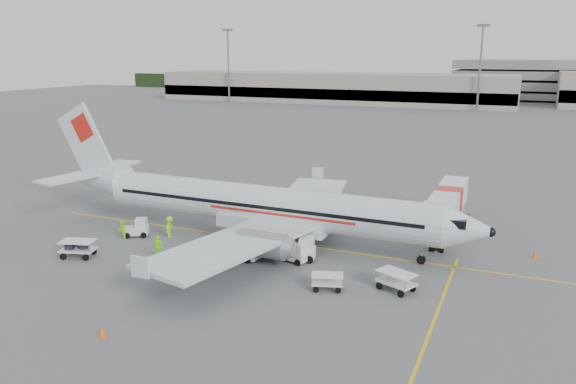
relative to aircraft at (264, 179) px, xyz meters
name	(u,v)px	position (x,y,z in m)	size (l,w,h in m)	color
ground	(278,242)	(1.16, 0.10, -5.23)	(360.00, 360.00, 0.00)	#56595B
stripe_lead	(278,242)	(1.16, 0.10, -5.23)	(44.00, 0.20, 0.01)	yellow
stripe_cross	(437,313)	(15.16, -7.90, -5.23)	(0.20, 20.00, 0.01)	yellow
terminal_west	(331,88)	(-38.84, 130.10, -0.73)	(110.00, 22.00, 9.00)	gray
parking_garage	(557,79)	(26.16, 160.10, 1.77)	(62.00, 24.00, 14.00)	slate
treeline	(477,88)	(1.16, 175.10, -2.23)	(300.00, 3.00, 6.00)	black
mast_west	(228,66)	(-68.84, 118.10, 5.77)	(3.20, 1.20, 22.00)	slate
mast_center	(480,69)	(6.16, 118.10, 5.77)	(3.20, 1.20, 22.00)	slate
aircraft	(264,179)	(0.00, 0.00, 0.00)	(37.95, 29.74, 10.46)	silver
jet_bridge	(447,211)	(13.43, 8.27, -3.28)	(2.79, 14.87, 3.90)	silver
belt_loader	(239,240)	(-0.21, -4.14, -3.86)	(5.06, 1.90, 2.74)	silver
tug_fore	(300,248)	(4.26, -2.92, -4.32)	(2.36, 1.35, 1.82)	silver
tug_mid	(295,252)	(4.12, -3.41, -4.48)	(1.95, 1.12, 1.51)	silver
tug_aft	(136,227)	(-10.55, -3.21, -4.46)	(1.99, 1.14, 1.54)	silver
cart_loaded_a	(267,243)	(1.07, -1.90, -4.65)	(2.22, 1.32, 1.16)	silver
cart_loaded_b	(78,249)	(-11.41, -9.04, -4.57)	(2.55, 1.51, 1.33)	silver
cart_empty_a	(327,282)	(7.99, -7.30, -4.69)	(2.06, 1.22, 1.08)	silver
cart_empty_b	(396,281)	(12.16, -5.66, -4.59)	(2.47, 1.46, 1.29)	silver
cone_nose	(535,254)	(20.50, 4.34, -4.91)	(0.39, 0.39, 0.63)	#FF600B
cone_port	(378,201)	(5.67, 15.03, -4.90)	(0.40, 0.40, 0.66)	#FF600B
cone_stbd	(102,331)	(-1.22, -18.11, -4.88)	(0.43, 0.43, 0.70)	#FF600B
crew_a	(193,256)	(-2.28, -7.35, -4.36)	(0.63, 0.41, 1.73)	#82E40F
crew_b	(122,230)	(-11.05, -4.37, -4.41)	(0.80, 0.62, 1.65)	#82E40F
crew_c	(170,227)	(-7.70, -2.39, -4.31)	(1.19, 0.68, 1.84)	#82E40F
crew_d	(158,247)	(-5.69, -6.81, -4.34)	(1.05, 0.44, 1.79)	#82E40F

